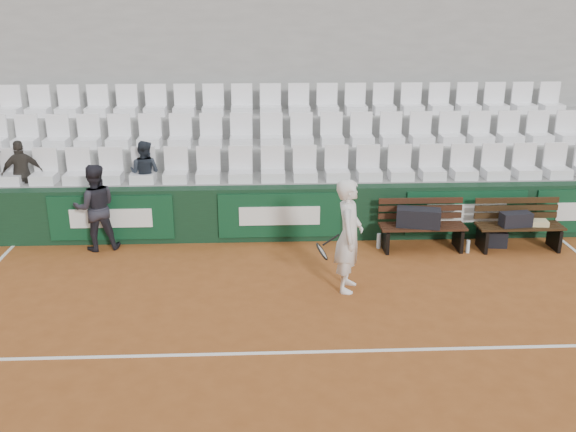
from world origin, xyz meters
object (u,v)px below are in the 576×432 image
at_px(water_bottle_near, 379,241).
at_px(water_bottle_far, 468,247).
at_px(spectator_b, 19,150).
at_px(spectator_c, 143,149).
at_px(sports_bag_ground, 493,238).
at_px(tennis_player, 349,236).
at_px(bench_left, 422,237).
at_px(bench_right, 518,237).
at_px(sports_bag_left, 418,218).
at_px(ball_kid, 95,208).
at_px(sports_bag_right, 516,219).

distance_m(water_bottle_near, water_bottle_far, 1.55).
distance_m(spectator_b, spectator_c, 2.23).
bearing_deg(sports_bag_ground, tennis_player, -149.76).
bearing_deg(water_bottle_far, bench_left, 165.93).
bearing_deg(bench_right, spectator_b, 172.47).
bearing_deg(sports_bag_left, water_bottle_far, -10.14).
bearing_deg(water_bottle_near, ball_kid, 177.76).
xyz_separation_m(sports_bag_left, spectator_c, (-4.88, 1.16, 1.00)).
xyz_separation_m(bench_right, water_bottle_near, (-2.46, 0.15, -0.09)).
distance_m(sports_bag_ground, tennis_player, 3.37).
distance_m(sports_bag_right, water_bottle_near, 2.40).
xyz_separation_m(ball_kid, spectator_c, (0.75, 0.84, 0.84)).
distance_m(sports_bag_ground, water_bottle_far, 0.62).
xyz_separation_m(water_bottle_near, water_bottle_far, (1.52, -0.28, -0.02)).
relative_size(bench_right, water_bottle_far, 6.52).
height_order(sports_bag_right, sports_bag_ground, sports_bag_right).
height_order(bench_right, spectator_b, spectator_b).
relative_size(bench_right, sports_bag_left, 2.00).
distance_m(water_bottle_near, spectator_b, 6.71).
bearing_deg(sports_bag_ground, water_bottle_far, -150.63).
xyz_separation_m(sports_bag_right, spectator_b, (-8.81, 1.22, 1.05)).
distance_m(sports_bag_ground, spectator_c, 6.53).
bearing_deg(water_bottle_near, spectator_b, 170.93).
distance_m(sports_bag_ground, ball_kid, 7.06).
relative_size(bench_left, tennis_player, 0.86).
bearing_deg(water_bottle_near, bench_right, -3.45).
bearing_deg(sports_bag_right, sports_bag_left, 178.00).
bearing_deg(sports_bag_right, bench_right, 21.16).
height_order(sports_bag_left, spectator_b, spectator_b).
relative_size(sports_bag_right, sports_bag_ground, 1.12).
height_order(tennis_player, spectator_c, spectator_c).
height_order(sports_bag_right, water_bottle_near, sports_bag_right).
bearing_deg(water_bottle_far, sports_bag_ground, 29.37).
relative_size(bench_left, sports_bag_ground, 3.18).
bearing_deg(sports_bag_ground, bench_left, -175.17).
height_order(sports_bag_left, ball_kid, ball_kid).
xyz_separation_m(water_bottle_near, ball_kid, (-4.97, 0.19, 0.63)).
bearing_deg(bench_left, spectator_c, 167.30).
distance_m(bench_right, water_bottle_far, 0.96).
bearing_deg(spectator_b, ball_kid, 127.99).
bearing_deg(water_bottle_far, sports_bag_left, 169.86).
relative_size(sports_bag_left, water_bottle_near, 2.73).
height_order(sports_bag_right, spectator_c, spectator_c).
xyz_separation_m(bench_left, tennis_player, (-1.53, -1.55, 0.64)).
xyz_separation_m(sports_bag_left, spectator_b, (-7.11, 1.16, 1.01)).
height_order(water_bottle_far, ball_kid, ball_kid).
relative_size(bench_left, water_bottle_far, 6.52).
relative_size(sports_bag_right, water_bottle_far, 2.30).
distance_m(bench_right, sports_bag_left, 1.85).
distance_m(sports_bag_left, water_bottle_far, 1.01).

